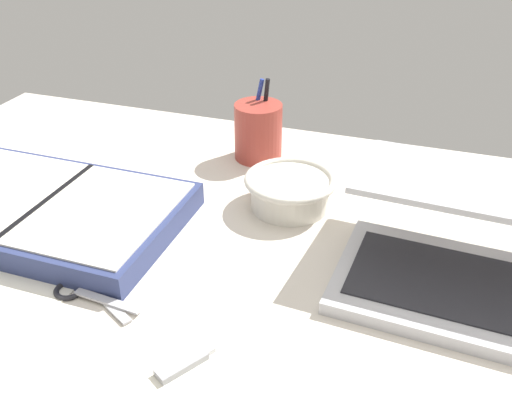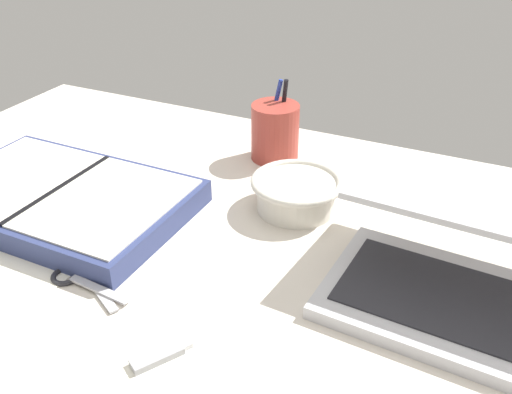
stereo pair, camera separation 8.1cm
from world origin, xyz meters
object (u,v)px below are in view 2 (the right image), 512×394
Objects in this scene: planner at (61,199)px; scissors at (80,276)px; laptop at (466,268)px; bowl at (297,192)px; pen_cup at (275,132)px.

scissors is (14.08, -12.63, -1.64)cm from planner.
laptop is 2.29× the size of bowl.
pen_cup reaches higher than bowl.
pen_cup is at bearing 95.42° from scissors.
pen_cup is (-10.41, 15.17, 2.26)cm from bowl.
laptop reaches higher than scissors.
laptop is 60.73cm from planner.
pen_cup is 0.36× the size of planner.
scissors is (-46.38, -17.58, -4.44)cm from laptop.
bowl is 1.14× the size of scissors.
scissors is (-19.46, -28.79, -2.69)cm from bowl.
scissors is at bearing -124.05° from bowl.
bowl reaches higher than planner.
laptop is at bearing -22.60° from bowl.
bowl is at bearing 26.25° from planner.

